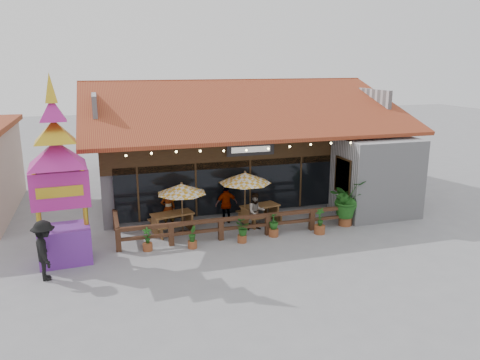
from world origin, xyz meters
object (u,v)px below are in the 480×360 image
object	(u,v)px
umbrella_left	(182,189)
tropical_plant	(346,200)
picnic_table_left	(172,219)
pedestrian	(45,250)
umbrella_right	(245,178)
thai_sign_tower	(57,159)
picnic_table_right	(260,211)

from	to	relation	value
umbrella_left	tropical_plant	size ratio (longest dim) A/B	1.25
picnic_table_left	pedestrian	world-z (taller)	pedestrian
umbrella_right	thai_sign_tower	size ratio (longest dim) A/B	0.42
umbrella_left	pedestrian	world-z (taller)	umbrella_left
tropical_plant	pedestrian	distance (m)	12.16
picnic_table_left	picnic_table_right	xyz separation A→B (m)	(3.91, 0.05, -0.01)
umbrella_right	picnic_table_right	world-z (taller)	umbrella_right
picnic_table_left	tropical_plant	world-z (taller)	tropical_plant
picnic_table_right	thai_sign_tower	bearing A→B (deg)	-166.32
umbrella_left	picnic_table_right	size ratio (longest dim) A/B	1.30
thai_sign_tower	tropical_plant	world-z (taller)	thai_sign_tower
umbrella_left	pedestrian	bearing A→B (deg)	-149.68
thai_sign_tower	tropical_plant	xyz separation A→B (m)	(11.49, 0.51, -2.61)
thai_sign_tower	pedestrian	xyz separation A→B (m)	(-0.53, -1.29, -2.76)
umbrella_right	tropical_plant	distance (m)	4.49
umbrella_right	umbrella_left	bearing A→B (deg)	-175.70
umbrella_left	tropical_plant	world-z (taller)	umbrella_left
picnic_table_left	thai_sign_tower	world-z (taller)	thai_sign_tower
tropical_plant	umbrella_left	bearing A→B (deg)	170.62
umbrella_left	picnic_table_left	world-z (taller)	umbrella_left
pedestrian	picnic_table_left	bearing A→B (deg)	-65.26
umbrella_left	picnic_table_left	distance (m)	1.43
umbrella_left	picnic_table_left	size ratio (longest dim) A/B	1.29
umbrella_right	tropical_plant	size ratio (longest dim) A/B	1.49
picnic_table_right	tropical_plant	xyz separation A→B (m)	(3.45, -1.44, 0.61)
picnic_table_right	pedestrian	world-z (taller)	pedestrian
picnic_table_right	umbrella_left	bearing A→B (deg)	-175.23
umbrella_right	picnic_table_left	size ratio (longest dim) A/B	1.53
picnic_table_left	picnic_table_right	bearing A→B (deg)	0.79
picnic_table_right	pedestrian	size ratio (longest dim) A/B	0.97
picnic_table_right	thai_sign_tower	world-z (taller)	thai_sign_tower
umbrella_left	picnic_table_right	bearing A→B (deg)	4.77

